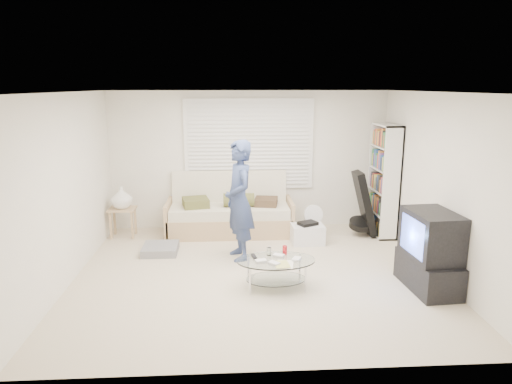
{
  "coord_description": "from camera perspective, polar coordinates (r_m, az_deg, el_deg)",
  "views": [
    {
      "loc": [
        -0.36,
        -5.97,
        2.59
      ],
      "look_at": [
        0.01,
        0.3,
        1.11
      ],
      "focal_mm": 32.0,
      "sensor_mm": 36.0,
      "label": 1
    }
  ],
  "objects": [
    {
      "name": "room_shell",
      "position": [
        6.53,
        -0.22,
        4.78
      ],
      "size": [
        5.02,
        4.52,
        2.51
      ],
      "color": "white",
      "rests_on": "ground"
    },
    {
      "name": "storage_bin",
      "position": [
        7.7,
        6.46,
        -5.18
      ],
      "size": [
        0.55,
        0.4,
        0.37
      ],
      "color": "white",
      "rests_on": "ground"
    },
    {
      "name": "floor_fan",
      "position": [
        8.03,
        7.13,
        -3.22
      ],
      "size": [
        0.35,
        0.23,
        0.57
      ],
      "color": "white",
      "rests_on": "ground"
    },
    {
      "name": "window_blinds",
      "position": [
        8.24,
        -0.88,
        5.98
      ],
      "size": [
        2.32,
        0.08,
        1.62
      ],
      "color": "silver",
      "rests_on": "ground"
    },
    {
      "name": "guitar_case",
      "position": [
        8.15,
        13.3,
        -1.96
      ],
      "size": [
        0.46,
        0.42,
        1.12
      ],
      "color": "black",
      "rests_on": "ground"
    },
    {
      "name": "bookshelf",
      "position": [
        8.25,
        15.63,
        1.43
      ],
      "size": [
        0.31,
        0.82,
        1.94
      ],
      "color": "white",
      "rests_on": "ground"
    },
    {
      "name": "tv_unit",
      "position": [
        6.3,
        20.91,
        -7.02
      ],
      "size": [
        0.58,
        0.98,
        1.03
      ],
      "color": "black",
      "rests_on": "ground"
    },
    {
      "name": "standing_person",
      "position": [
        6.81,
        -2.12,
        -1.08
      ],
      "size": [
        0.59,
        0.75,
        1.81
      ],
      "primitive_type": "imported",
      "rotation": [
        0.0,
        0.0,
        -1.3
      ],
      "color": "navy",
      "rests_on": "ground"
    },
    {
      "name": "ground",
      "position": [
        6.51,
        0.03,
        -10.19
      ],
      "size": [
        5.0,
        5.0,
        0.0
      ],
      "primitive_type": "plane",
      "color": "beige",
      "rests_on": "ground"
    },
    {
      "name": "side_table",
      "position": [
        8.18,
        -16.45,
        -0.92
      ],
      "size": [
        0.45,
        0.36,
        0.9
      ],
      "color": "tan",
      "rests_on": "ground"
    },
    {
      "name": "coffee_table",
      "position": [
        6.0,
        2.55,
        -9.09
      ],
      "size": [
        1.04,
        0.67,
        0.5
      ],
      "color": "silver",
      "rests_on": "ground"
    },
    {
      "name": "grey_floor_pillow",
      "position": [
        7.42,
        -11.85,
        -6.99
      ],
      "size": [
        0.54,
        0.54,
        0.12
      ],
      "primitive_type": "cube",
      "rotation": [
        0.0,
        0.0,
        0.0
      ],
      "color": "slate",
      "rests_on": "ground"
    },
    {
      "name": "futon_sofa",
      "position": [
        8.15,
        -3.3,
        -2.69
      ],
      "size": [
        2.22,
        0.89,
        1.08
      ],
      "color": "tan",
      "rests_on": "ground"
    }
  ]
}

